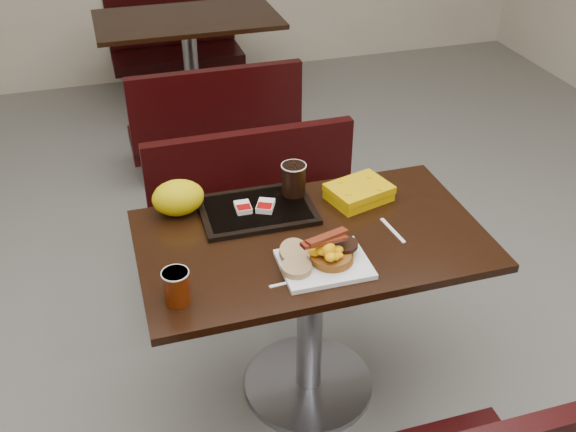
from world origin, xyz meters
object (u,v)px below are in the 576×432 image
object	(u,v)px
hashbrown_sleeve_right	(265,206)
knife	(393,230)
table_near	(310,317)
pancake_stack	(332,256)
tray	(257,210)
coffee_cup_far	(294,179)
bench_near_n	(262,221)
platter	(324,264)
table_far	(192,71)
bench_far_n	(176,41)
fork	(282,284)
hashbrown_sleeve_left	(243,207)
clamshell	(359,192)
paper_bag	(178,198)
coffee_cup_near	(177,287)
bench_far_s	(212,115)

from	to	relation	value
hashbrown_sleeve_right	knife	bearing A→B (deg)	-5.60
hashbrown_sleeve_right	table_near	bearing A→B (deg)	-33.46
pancake_stack	knife	xyz separation A→B (m)	(0.27, 0.12, -0.03)
tray	coffee_cup_far	distance (m)	0.18
knife	bench_near_n	bearing A→B (deg)	-164.97
knife	platter	bearing A→B (deg)	-73.40
bench_near_n	table_far	size ratio (longest dim) A/B	0.83
bench_far_n	fork	distance (m)	3.55
bench_near_n	hashbrown_sleeve_left	xyz separation A→B (m)	(-0.20, -0.49, 0.42)
bench_far_n	platter	size ratio (longest dim) A/B	3.49
bench_near_n	bench_far_n	distance (m)	2.60
clamshell	paper_bag	xyz separation A→B (m)	(-0.66, 0.10, 0.04)
pancake_stack	knife	bearing A→B (deg)	23.49
hashbrown_sleeve_right	paper_bag	bearing A→B (deg)	-171.13
bench_far_n	tray	world-z (taller)	tray
coffee_cup_near	paper_bag	world-z (taller)	paper_bag
bench_far_n	fork	world-z (taller)	fork
fork	hashbrown_sleeve_right	size ratio (longest dim) A/B	1.40
knife	table_far	bearing A→B (deg)	-179.57
hashbrown_sleeve_right	clamshell	bearing A→B (deg)	23.82
bench_near_n	paper_bag	bearing A→B (deg)	-134.79
bench_near_n	bench_far_n	bearing A→B (deg)	90.00
bench_far_n	coffee_cup_near	size ratio (longest dim) A/B	9.04
bench_far_n	hashbrown_sleeve_right	xyz separation A→B (m)	(-0.11, -3.11, 0.42)
bench_near_n	hashbrown_sleeve_left	distance (m)	0.68
table_near	fork	distance (m)	0.47
table_near	table_far	bearing A→B (deg)	90.00
hashbrown_sleeve_left	bench_far_s	bearing A→B (deg)	84.96
table_far	tray	xyz separation A→B (m)	(-0.14, -2.40, 0.38)
table_near	pancake_stack	world-z (taller)	pancake_stack
coffee_cup_near	hashbrown_sleeve_left	distance (m)	0.51
bench_far_s	hashbrown_sleeve_right	world-z (taller)	hashbrown_sleeve_right
coffee_cup_near	coffee_cup_far	xyz separation A→B (m)	(0.51, 0.47, 0.02)
table_near	pancake_stack	bearing A→B (deg)	-85.65
bench_far_s	coffee_cup_far	bearing A→B (deg)	-89.52
coffee_cup_far	hashbrown_sleeve_left	bearing A→B (deg)	-165.38
table_far	coffee_cup_near	world-z (taller)	coffee_cup_near
pancake_stack	table_near	bearing A→B (deg)	94.35
coffee_cup_near	coffee_cup_far	world-z (taller)	coffee_cup_far
table_near	hashbrown_sleeve_left	distance (m)	0.49
bench_near_n	fork	size ratio (longest dim) A/B	8.90
hashbrown_sleeve_left	clamshell	xyz separation A→B (m)	(0.44, -0.03, 0.00)
table_near	knife	xyz separation A→B (m)	(0.28, -0.05, 0.38)
bench_near_n	tray	world-z (taller)	tray
pancake_stack	fork	size ratio (longest dim) A/B	1.27
tray	paper_bag	size ratio (longest dim) A/B	2.18
bench_near_n	pancake_stack	size ratio (longest dim) A/B	7.01
fork	knife	distance (m)	0.49
coffee_cup_far	bench_far_n	bearing A→B (deg)	90.26
platter	hashbrown_sleeve_left	xyz separation A→B (m)	(-0.18, 0.38, 0.02)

